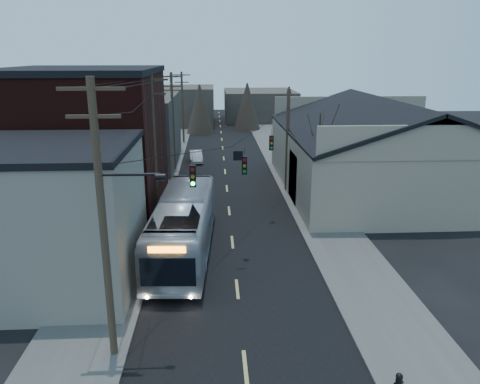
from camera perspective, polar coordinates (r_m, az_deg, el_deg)
name	(u,v)px	position (r m, az deg, el deg)	size (l,w,h in m)	color
road_surface	(226,177)	(44.22, -1.77, 1.88)	(9.00, 110.00, 0.02)	black
sidewalk_left	(156,177)	(44.53, -10.16, 1.80)	(4.00, 110.00, 0.12)	#474744
sidewalk_right	(294,175)	(44.83, 6.57, 2.05)	(4.00, 110.00, 0.12)	#474744
building_clapboard	(50,219)	(24.43, -22.11, -3.10)	(8.00, 8.00, 7.00)	slate
building_brick	(86,146)	(34.53, -18.29, 5.37)	(10.00, 12.00, 10.00)	black
building_left_far	(132,131)	(50.09, -13.01, 7.28)	(9.00, 14.00, 7.00)	#37322C
warehouse	(381,159)	(41.17, 16.83, 3.91)	(16.16, 20.60, 7.73)	gray
building_far_left	(183,106)	(78.35, -6.93, 10.42)	(10.00, 12.00, 6.00)	#37322C
building_far_right	(259,105)	(83.60, 2.37, 10.56)	(12.00, 14.00, 5.00)	#37322C
bare_tree	(318,162)	(34.46, 9.51, 3.58)	(0.40, 0.40, 7.20)	black
utility_lines	(188,136)	(37.49, -6.39, 6.85)	(11.24, 45.28, 10.50)	#382B1E
bus	(184,225)	(27.09, -6.90, -4.04)	(2.91, 12.42, 3.46)	#A9ACB5
parked_car	(196,156)	(50.39, -5.39, 4.34)	(1.29, 3.70, 1.22)	#AFB2B7
fire_hydrant	(399,382)	(17.95, 18.79, -21.06)	(0.35, 0.25, 0.72)	black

